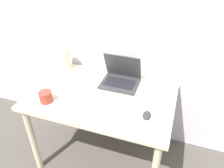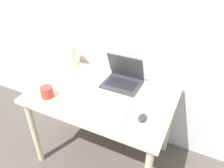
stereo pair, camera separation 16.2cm
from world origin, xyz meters
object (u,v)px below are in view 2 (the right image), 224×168
(laptop, at_px, (123,78))
(vase, at_px, (70,53))
(keyboard, at_px, (101,105))
(mouse, at_px, (142,118))
(mug, at_px, (47,92))

(laptop, relative_size, vase, 1.06)
(keyboard, xyz_separation_m, vase, (-0.53, 0.40, 0.13))
(keyboard, height_order, vase, vase)
(laptop, height_order, keyboard, laptop)
(mouse, height_order, vase, vase)
(vase, relative_size, mug, 3.02)
(keyboard, distance_m, mouse, 0.31)
(keyboard, height_order, mouse, mouse)
(keyboard, bearing_deg, laptop, 85.51)
(mug, bearing_deg, mouse, 5.74)
(mouse, relative_size, mug, 0.94)
(vase, height_order, mug, vase)
(laptop, distance_m, mouse, 0.45)
(laptop, distance_m, keyboard, 0.35)
(mouse, relative_size, vase, 0.31)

